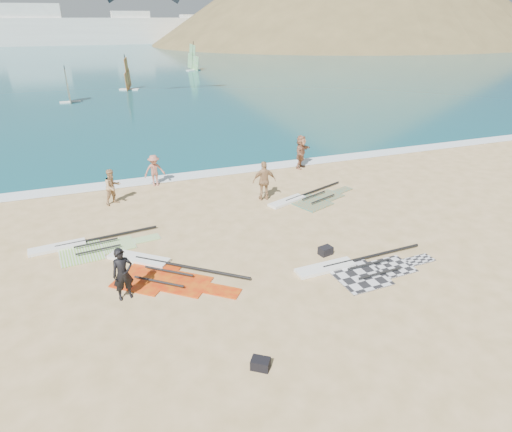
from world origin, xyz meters
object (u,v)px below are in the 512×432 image
object	(u,v)px
beachgoer_left	(113,187)
rig_green	(85,247)
beachgoer_mid	(154,170)
gear_bag_near	(326,251)
beachgoer_right	(301,152)
beachgoer_back	(264,181)
rig_red	(159,270)
gear_bag_far	(260,364)
rig_orange	(307,199)
person_wetsuit	(123,274)
rig_grey	(357,268)

from	to	relation	value
beachgoer_left	rig_green	bearing A→B (deg)	-137.03
rig_green	beachgoer_mid	world-z (taller)	beachgoer_mid
gear_bag_near	beachgoer_left	bearing A→B (deg)	132.40
beachgoer_right	beachgoer_back	bearing A→B (deg)	179.06
rig_red	gear_bag_far	size ratio (longest dim) A/B	9.78
rig_orange	rig_red	size ratio (longest dim) A/B	1.08
beachgoer_right	rig_red	bearing A→B (deg)	175.82
person_wetsuit	beachgoer_mid	size ratio (longest dim) A/B	1.06
rig_orange	beachgoer_back	distance (m)	2.30
rig_grey	beachgoer_right	world-z (taller)	beachgoer_right
rig_orange	person_wetsuit	bearing A→B (deg)	-170.80
rig_green	beachgoer_left	distance (m)	4.45
rig_grey	beachgoer_right	size ratio (longest dim) A/B	2.68
rig_orange	beachgoer_right	world-z (taller)	beachgoer_right
rig_red	gear_bag_far	distance (m)	5.78
rig_green	rig_orange	distance (m)	10.35
beachgoer_left	beachgoer_mid	bearing A→B (deg)	10.50
beachgoer_right	gear_bag_far	bearing A→B (deg)	-165.27
rig_red	beachgoer_left	xyz separation A→B (m)	(-1.04, 6.86, 0.82)
gear_bag_far	rig_red	bearing A→B (deg)	107.51
rig_red	gear_bag_near	bearing A→B (deg)	29.76
beachgoer_back	beachgoer_right	world-z (taller)	beachgoer_right
rig_grey	beachgoer_mid	world-z (taller)	beachgoer_mid
rig_orange	person_wetsuit	world-z (taller)	person_wetsuit
rig_grey	person_wetsuit	size ratio (longest dim) A/B	2.97
rig_grey	gear_bag_near	xyz separation A→B (m)	(-0.54, 1.34, 0.11)
rig_green	beachgoer_back	xyz separation A→B (m)	(8.31, 2.14, 0.92)
beachgoer_mid	beachgoer_back	bearing A→B (deg)	-43.06
rig_grey	rig_red	xyz separation A→B (m)	(-6.64, 2.30, 0.00)
gear_bag_near	person_wetsuit	size ratio (longest dim) A/B	0.28
rig_green	person_wetsuit	size ratio (longest dim) A/B	2.79
rig_grey	gear_bag_far	distance (m)	5.86
rig_orange	gear_bag_far	world-z (taller)	gear_bag_far
rig_green	rig_red	size ratio (longest dim) A/B	1.07
rig_grey	beachgoer_back	world-z (taller)	beachgoer_back
gear_bag_far	beachgoer_mid	xyz separation A→B (m)	(-0.57, 14.17, 0.70)
rig_green	beachgoer_left	xyz separation A→B (m)	(1.38, 4.15, 0.82)
rig_green	beachgoer_left	bearing A→B (deg)	64.99
rig_red	person_wetsuit	distance (m)	1.89
gear_bag_near	beachgoer_mid	size ratio (longest dim) A/B	0.29
beachgoer_left	beachgoer_back	distance (m)	7.21
person_wetsuit	rig_red	bearing A→B (deg)	34.40
person_wetsuit	beachgoer_back	world-z (taller)	beachgoer_back
rig_grey	rig_green	bearing A→B (deg)	148.35
rig_grey	beachgoer_back	bearing A→B (deg)	93.33
beachgoer_right	rig_green	bearing A→B (deg)	160.17
beachgoer_left	rig_orange	bearing A→B (deg)	-46.11
rig_orange	beachgoer_right	bearing A→B (deg)	47.14
rig_grey	person_wetsuit	world-z (taller)	person_wetsuit
rig_orange	beachgoer_left	size ratio (longest dim) A/B	2.88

